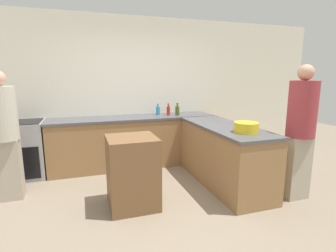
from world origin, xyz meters
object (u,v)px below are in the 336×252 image
Objects in this scene: range_oven at (22,150)px; hot_sauce_bottle at (168,110)px; person_at_peninsula at (300,128)px; dish_soap_bottle at (158,110)px; island_table at (132,172)px; mixing_bowl at (246,127)px; olive_oil_bottle at (177,110)px; person_by_range at (3,132)px.

hot_sauce_bottle is at bearing 0.06° from range_oven.
dish_soap_bottle is at bearing 122.40° from person_at_peninsula.
island_table is (1.52, -1.52, -0.01)m from range_oven.
mixing_bowl is at bearing -74.32° from hot_sauce_bottle.
olive_oil_bottle is 0.37m from dish_soap_bottle.
range_oven is 2.55m from hot_sauce_bottle.
island_table is at bearing 171.29° from mixing_bowl.
mixing_bowl is 1.82m from hot_sauce_bottle.
hot_sauce_bottle is at bearing -30.01° from dish_soap_bottle.
range_oven is at bearing -179.94° from hot_sauce_bottle.
island_table is 2.86× the size of mixing_bowl.
person_at_peninsula is (1.32, -2.08, -0.03)m from dish_soap_bottle.
range_oven is at bearing 89.11° from person_by_range.
person_by_range is (-2.51, -0.82, -0.07)m from hot_sauce_bottle.
olive_oil_bottle is at bearing -23.02° from hot_sauce_bottle.
dish_soap_bottle reaches higher than range_oven.
mixing_bowl is at bearing -78.71° from olive_oil_bottle.
hot_sauce_bottle reaches higher than mixing_bowl.
olive_oil_bottle is at bearing 52.18° from island_table.
hot_sauce_bottle is at bearing 120.10° from person_at_peninsula.
person_by_range reaches higher than olive_oil_bottle.
olive_oil_bottle reaches higher than mixing_bowl.
hot_sauce_bottle is (0.98, 1.52, 0.54)m from island_table.
mixing_bowl is (1.47, -0.22, 0.52)m from island_table.
mixing_bowl reaches higher than island_table.
island_table is 4.11× the size of hot_sauce_bottle.
range_oven is 0.94m from person_by_range.
dish_soap_bottle reaches higher than island_table.
person_by_range is at bearing -164.18° from olive_oil_bottle.
person_at_peninsula is (2.13, -0.46, 0.51)m from island_table.
person_by_range is at bearing 162.78° from mixing_bowl.
olive_oil_bottle reaches higher than hot_sauce_bottle.
mixing_bowl is at bearing -8.71° from island_table.
island_table is 0.53× the size of person_by_range.
hot_sauce_bottle reaches higher than island_table.
mixing_bowl is (2.98, -1.75, 0.51)m from range_oven.
olive_oil_bottle reaches higher than dish_soap_bottle.
mixing_bowl is 1.72m from olive_oil_bottle.
hot_sauce_bottle is 1.06× the size of dish_soap_bottle.
person_at_peninsula reaches higher than range_oven.
dish_soap_bottle is (0.80, 1.62, 0.54)m from island_table.
person_by_range is at bearing 155.28° from island_table.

